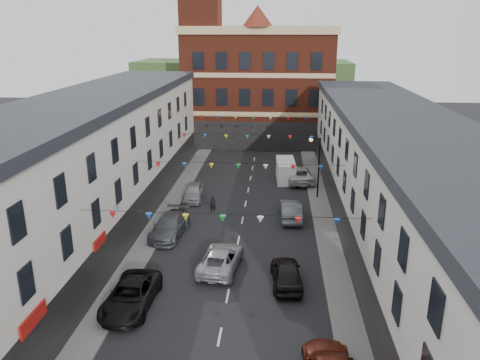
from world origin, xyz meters
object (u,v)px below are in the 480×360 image
(car_right_f, at_px, (298,174))
(moving_car, at_px, (221,259))
(car_left_d, at_px, (170,226))
(white_van, at_px, (286,170))
(car_right_d, at_px, (287,273))
(car_right_e, at_px, (291,210))
(street_lamp, at_px, (317,160))
(pedestrian, at_px, (213,204))
(car_left_e, at_px, (193,192))
(car_left_c, at_px, (131,295))

(car_right_f, distance_m, moving_car, 20.72)
(car_left_d, relative_size, white_van, 1.12)
(car_left_d, xyz_separation_m, car_right_d, (9.10, -6.84, -0.01))
(moving_car, distance_m, white_van, 20.73)
(car_right_e, xyz_separation_m, white_van, (-0.30, 10.96, 0.29))
(white_van, bearing_deg, car_left_d, -124.34)
(street_lamp, xyz_separation_m, car_right_f, (-1.37, 5.29, -3.08))
(white_van, xyz_separation_m, pedestrian, (-6.53, -10.01, -0.33))
(car_left_e, distance_m, car_right_f, 12.10)
(car_left_c, height_order, car_right_f, car_right_f)
(car_left_c, relative_size, pedestrian, 3.65)
(car_left_e, bearing_deg, car_right_e, -26.84)
(car_left_d, bearing_deg, car_right_f, 58.90)
(street_lamp, distance_m, car_right_f, 6.27)
(street_lamp, bearing_deg, moving_car, -116.90)
(car_right_e, relative_size, car_right_f, 0.82)
(car_right_e, distance_m, white_van, 10.96)
(car_right_f, bearing_deg, car_left_c, 59.10)
(pedestrian, bearing_deg, white_van, 35.16)
(white_van, bearing_deg, moving_car, -105.67)
(car_left_c, distance_m, car_left_e, 18.43)
(car_right_f, xyz_separation_m, white_van, (-1.38, 0.37, 0.26))
(car_left_d, relative_size, car_right_f, 0.93)
(street_lamp, xyz_separation_m, car_right_e, (-2.45, -5.30, -3.11))
(car_right_d, relative_size, moving_car, 0.86)
(car_left_d, height_order, car_right_d, car_left_d)
(car_left_d, height_order, pedestrian, car_left_d)
(car_right_e, bearing_deg, street_lamp, -117.77)
(moving_car, bearing_deg, street_lamp, -110.36)
(car_left_e, xyz_separation_m, white_van, (8.86, 6.83, 0.33))
(car_left_e, xyz_separation_m, car_right_e, (9.16, -4.13, 0.05))
(moving_car, xyz_separation_m, white_van, (4.63, 20.21, 0.34))
(car_right_f, height_order, pedestrian, car_right_f)
(car_left_c, bearing_deg, street_lamp, 60.02)
(car_left_e, height_order, moving_car, car_left_e)
(street_lamp, distance_m, car_left_c, 23.22)
(moving_car, relative_size, white_van, 1.09)
(pedestrian, bearing_deg, car_right_f, 28.91)
(street_lamp, bearing_deg, car_right_f, 104.57)
(car_left_e, bearing_deg, car_right_f, 29.66)
(pedestrian, bearing_deg, moving_car, -101.17)
(street_lamp, relative_size, moving_car, 1.12)
(car_left_c, xyz_separation_m, car_left_e, (0.44, 18.42, -0.01))
(street_lamp, height_order, car_left_c, street_lamp)
(street_lamp, bearing_deg, car_right_d, -100.25)
(car_right_e, xyz_separation_m, car_right_f, (1.08, 10.58, 0.03))
(street_lamp, bearing_deg, car_left_d, -141.83)
(car_right_d, bearing_deg, pedestrian, -66.37)
(car_left_d, height_order, car_left_e, car_left_d)
(pedestrian, bearing_deg, car_right_e, -29.63)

